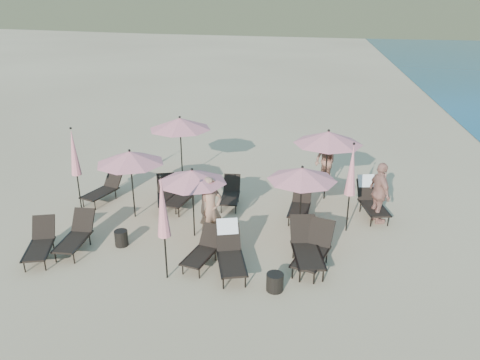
% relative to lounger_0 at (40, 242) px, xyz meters
% --- Properties ---
extents(ground, '(800.00, 800.00, 0.00)m').
position_rel_lounger_0_xyz_m(ground, '(4.98, 0.11, -0.43)').
color(ground, '#D6BA8C').
rests_on(ground, ground).
extents(lounger_0, '(1.06, 1.70, 0.92)m').
position_rel_lounger_0_xyz_m(lounger_0, '(0.00, 0.00, 0.00)').
color(lounger_0, black).
rests_on(lounger_0, ground).
extents(lounger_1, '(0.67, 1.64, 0.93)m').
position_rel_lounger_0_xyz_m(lounger_1, '(0.75, 0.54, 0.01)').
color(lounger_1, black).
rests_on(lounger_1, ground).
extents(lounger_2, '(0.90, 1.57, 0.85)m').
position_rel_lounger_0_xyz_m(lounger_2, '(4.36, 0.35, -0.03)').
color(lounger_2, black).
rests_on(lounger_2, ground).
extents(lounger_3, '(1.10, 1.85, 1.09)m').
position_rel_lounger_0_xyz_m(lounger_3, '(5.09, 0.21, 0.09)').
color(lounger_3, black).
rests_on(lounger_3, ground).
extents(lounger_4, '(1.15, 1.88, 1.01)m').
position_rel_lounger_0_xyz_m(lounger_4, '(7.20, 0.69, 0.05)').
color(lounger_4, black).
rests_on(lounger_4, ground).
extents(lounger_5, '(1.03, 1.92, 1.05)m').
position_rel_lounger_0_xyz_m(lounger_5, '(7.00, 0.74, 0.06)').
color(lounger_5, black).
rests_on(lounger_5, ground).
extents(lounger_6, '(1.08, 1.74, 0.94)m').
position_rel_lounger_0_xyz_m(lounger_6, '(0.10, 3.80, 0.01)').
color(lounger_6, black).
rests_on(lounger_6, ground).
extents(lounger_7, '(1.09, 1.70, 0.92)m').
position_rel_lounger_0_xyz_m(lounger_7, '(2.34, 3.70, -0.00)').
color(lounger_7, black).
rests_on(lounger_7, ground).
extents(lounger_8, '(0.93, 1.74, 0.95)m').
position_rel_lounger_0_xyz_m(lounger_8, '(2.86, 3.70, 0.02)').
color(lounger_8, black).
rests_on(lounger_8, ground).
extents(lounger_9, '(0.68, 1.53, 0.86)m').
position_rel_lounger_0_xyz_m(lounger_9, '(4.42, 4.11, -0.03)').
color(lounger_9, black).
rests_on(lounger_9, ground).
extents(lounger_10, '(0.73, 1.62, 0.91)m').
position_rel_lounger_0_xyz_m(lounger_10, '(6.75, 3.53, -0.00)').
color(lounger_10, black).
rests_on(lounger_10, ground).
extents(lounger_11, '(1.00, 1.85, 1.09)m').
position_rel_lounger_0_xyz_m(lounger_11, '(8.97, 4.10, 0.09)').
color(lounger_11, black).
rests_on(lounger_11, ground).
extents(umbrella_open_0, '(2.08, 2.08, 2.24)m').
position_rel_lounger_0_xyz_m(umbrella_open_0, '(1.58, 2.72, 1.55)').
color(umbrella_open_0, black).
rests_on(umbrella_open_0, ground).
extents(umbrella_open_1, '(1.96, 1.96, 2.11)m').
position_rel_lounger_0_xyz_m(umbrella_open_1, '(3.76, 1.77, 1.43)').
color(umbrella_open_1, black).
rests_on(umbrella_open_1, ground).
extents(umbrella_open_2, '(1.99, 1.99, 2.14)m').
position_rel_lounger_0_xyz_m(umbrella_open_2, '(6.78, 2.35, 1.46)').
color(umbrella_open_2, black).
rests_on(umbrella_open_2, ground).
extents(umbrella_open_3, '(2.30, 2.30, 2.47)m').
position_rel_lounger_0_xyz_m(umbrella_open_3, '(2.20, 6.12, 1.76)').
color(umbrella_open_3, black).
rests_on(umbrella_open_3, ground).
extents(umbrella_open_4, '(2.30, 2.30, 2.48)m').
position_rel_lounger_0_xyz_m(umbrella_open_4, '(7.53, 5.09, 1.76)').
color(umbrella_open_4, black).
rests_on(umbrella_open_4, ground).
extents(umbrella_closed_0, '(0.32, 0.32, 2.74)m').
position_rel_lounger_0_xyz_m(umbrella_closed_0, '(3.62, -0.47, 1.48)').
color(umbrella_closed_0, black).
rests_on(umbrella_closed_0, ground).
extents(umbrella_closed_1, '(0.32, 0.32, 2.75)m').
position_rel_lounger_0_xyz_m(umbrella_closed_1, '(8.16, 2.79, 1.48)').
color(umbrella_closed_1, black).
rests_on(umbrella_closed_1, ground).
extents(umbrella_closed_2, '(0.32, 0.32, 2.76)m').
position_rel_lounger_0_xyz_m(umbrella_closed_2, '(-0.41, 3.06, 1.49)').
color(umbrella_closed_2, black).
rests_on(umbrella_closed_2, ground).
extents(side_table_0, '(0.37, 0.37, 0.45)m').
position_rel_lounger_0_xyz_m(side_table_0, '(1.88, 0.90, -0.20)').
color(side_table_0, black).
rests_on(side_table_0, ground).
extents(side_table_1, '(0.41, 0.41, 0.44)m').
position_rel_lounger_0_xyz_m(side_table_1, '(6.31, -0.58, -0.21)').
color(side_table_1, black).
rests_on(side_table_1, ground).
extents(beachgoer_a, '(0.83, 0.79, 1.91)m').
position_rel_lounger_0_xyz_m(beachgoer_a, '(4.31, 1.60, 0.53)').
color(beachgoer_a, '#A37358').
rests_on(beachgoer_a, ground).
extents(beachgoer_b, '(1.05, 1.09, 1.77)m').
position_rel_lounger_0_xyz_m(beachgoer_b, '(7.52, 6.44, 0.46)').
color(beachgoer_b, '#94614C').
rests_on(beachgoer_b, ground).
extents(beachgoer_c, '(0.83, 1.22, 1.93)m').
position_rel_lounger_0_xyz_m(beachgoer_c, '(9.12, 3.54, 0.54)').
color(beachgoer_c, '#B17765').
rests_on(beachgoer_c, ground).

